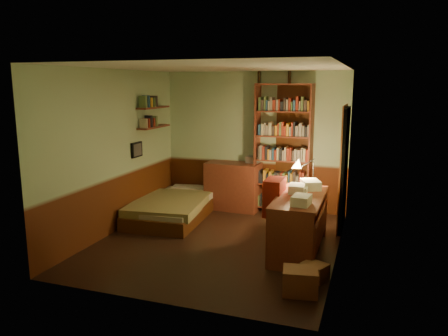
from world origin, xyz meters
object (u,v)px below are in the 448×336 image
(dresser, at_px, (233,186))
(office_chair, at_px, (288,211))
(bookshelf, at_px, (283,150))
(desk_lamp, at_px, (314,166))
(mini_stereo, at_px, (253,160))
(desk, at_px, (299,224))
(bed, at_px, (174,200))
(cardboard_box_b, at_px, (315,271))
(cardboard_box_a, at_px, (300,281))

(dresser, bearing_deg, office_chair, -47.56)
(bookshelf, distance_m, desk_lamp, 1.29)
(mini_stereo, distance_m, office_chair, 2.10)
(bookshelf, distance_m, desk, 2.10)
(bed, relative_size, dresser, 2.06)
(dresser, bearing_deg, cardboard_box_b, -50.92)
(mini_stereo, relative_size, desk, 0.15)
(dresser, bearing_deg, cardboard_box_a, -56.45)
(mini_stereo, bearing_deg, cardboard_box_b, -51.83)
(dresser, xyz_separation_m, bookshelf, (0.93, 0.08, 0.74))
(bed, bearing_deg, desk_lamp, -7.87)
(desk, distance_m, office_chair, 0.26)
(bed, bearing_deg, dresser, 40.15)
(desk, height_order, cardboard_box_b, desk)
(dresser, height_order, office_chair, office_chair)
(cardboard_box_b, bearing_deg, bookshelf, 109.72)
(bookshelf, bearing_deg, mini_stereo, 179.96)
(dresser, bearing_deg, desk, -45.49)
(bookshelf, relative_size, cardboard_box_a, 6.04)
(desk, bearing_deg, desk_lamp, 83.95)
(mini_stereo, bearing_deg, bookshelf, 4.72)
(mini_stereo, bearing_deg, office_chair, -51.72)
(dresser, bearing_deg, mini_stereo, 22.71)
(cardboard_box_b, bearing_deg, desk, 111.97)
(desk_lamp, xyz_separation_m, cardboard_box_b, (0.27, -1.61, -1.01))
(bed, xyz_separation_m, mini_stereo, (1.20, 0.94, 0.65))
(bookshelf, height_order, desk_lamp, bookshelf)
(dresser, distance_m, office_chair, 2.16)
(dresser, xyz_separation_m, mini_stereo, (0.35, 0.12, 0.51))
(desk, bearing_deg, bed, 157.89)
(dresser, distance_m, cardboard_box_b, 3.25)
(desk_lamp, bearing_deg, bookshelf, 98.88)
(desk_lamp, height_order, cardboard_box_a, desk_lamp)
(office_chair, height_order, cardboard_box_b, office_chair)
(dresser, relative_size, desk_lamp, 1.71)
(desk_lamp, height_order, cardboard_box_b, desk_lamp)
(desk_lamp, bearing_deg, bed, 151.92)
(bed, relative_size, desk, 1.37)
(bookshelf, xyz_separation_m, cardboard_box_a, (0.86, -3.12, -1.04))
(dresser, bearing_deg, bed, -133.14)
(desk, xyz_separation_m, office_chair, (-0.19, 0.10, 0.15))
(dresser, height_order, mini_stereo, mini_stereo)
(bed, relative_size, cardboard_box_b, 7.17)
(bed, height_order, cardboard_box_b, bed)
(desk, height_order, desk_lamp, desk_lamp)
(mini_stereo, height_order, desk, mini_stereo)
(desk_lamp, relative_size, office_chair, 0.53)
(mini_stereo, distance_m, desk_lamp, 1.71)
(desk, bearing_deg, cardboard_box_b, -68.66)
(bed, xyz_separation_m, desk, (2.41, -0.95, 0.10))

